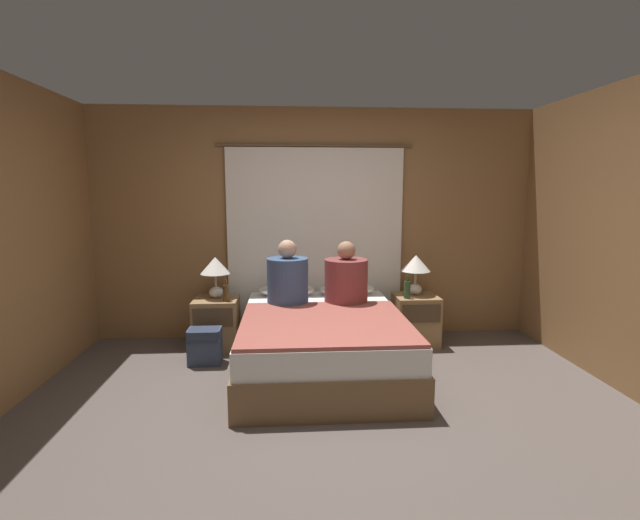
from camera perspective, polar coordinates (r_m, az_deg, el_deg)
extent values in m
plane|color=#564C47|center=(3.45, 1.54, -19.50)|extent=(16.00, 16.00, 0.00)
cube|color=olive|center=(5.12, -0.62, 4.40)|extent=(4.89, 0.06, 2.50)
cube|color=white|center=(5.08, -0.58, 1.95)|extent=(1.91, 0.03, 2.07)
cylinder|color=brown|center=(5.07, -0.60, 13.91)|extent=(2.11, 0.02, 0.02)
cube|color=brown|center=(4.27, 0.28, -11.54)|extent=(1.45, 1.97, 0.31)
cube|color=white|center=(4.19, 0.28, -8.17)|extent=(1.41, 1.93, 0.22)
cube|color=#937047|center=(4.94, -12.60, -7.62)|extent=(0.45, 0.43, 0.52)
cube|color=#4C3823|center=(4.70, -13.06, -6.88)|extent=(0.39, 0.02, 0.19)
cube|color=#937047|center=(5.07, 11.64, -7.19)|extent=(0.45, 0.43, 0.52)
cube|color=#4C3823|center=(4.83, 12.39, -6.43)|extent=(0.39, 0.02, 0.19)
ellipsoid|color=silver|center=(4.91, -12.65, -3.89)|extent=(0.15, 0.15, 0.12)
cylinder|color=#B2A893|center=(4.88, -12.70, -2.43)|extent=(0.02, 0.02, 0.14)
cone|color=white|center=(4.85, -12.76, -0.65)|extent=(0.31, 0.31, 0.17)
ellipsoid|color=silver|center=(5.03, 11.62, -3.55)|extent=(0.15, 0.15, 0.12)
cylinder|color=#B2A893|center=(5.01, 11.66, -2.13)|extent=(0.02, 0.02, 0.14)
cone|color=white|center=(4.98, 11.72, -0.38)|extent=(0.31, 0.31, 0.17)
ellipsoid|color=silver|center=(4.90, -4.12, -3.70)|extent=(0.58, 0.32, 0.12)
ellipsoid|color=silver|center=(4.94, 3.30, -3.59)|extent=(0.58, 0.32, 0.12)
cube|color=#994C42|center=(3.87, 0.61, -7.71)|extent=(1.39, 1.31, 0.03)
cylinder|color=#38517A|center=(4.48, -4.01, -2.66)|extent=(0.40, 0.40, 0.46)
sphere|color=tan|center=(4.43, -4.05, 1.36)|extent=(0.18, 0.18, 0.18)
cylinder|color=brown|center=(4.52, 3.22, -2.67)|extent=(0.42, 0.42, 0.44)
sphere|color=#A87A5B|center=(4.47, 3.26, 1.20)|extent=(0.18, 0.18, 0.18)
cylinder|color=#513819|center=(4.73, -11.49, -4.01)|extent=(0.06, 0.06, 0.16)
cylinder|color=#513819|center=(4.71, -11.53, -2.68)|extent=(0.02, 0.02, 0.06)
cylinder|color=#2D4C28|center=(4.85, 10.67, -3.64)|extent=(0.07, 0.07, 0.17)
cylinder|color=#2D4C28|center=(4.82, 10.70, -2.29)|extent=(0.02, 0.02, 0.06)
cube|color=#333D56|center=(4.56, -13.98, -10.26)|extent=(0.30, 0.20, 0.34)
cube|color=#283045|center=(4.51, -14.09, -8.77)|extent=(0.27, 0.21, 0.08)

